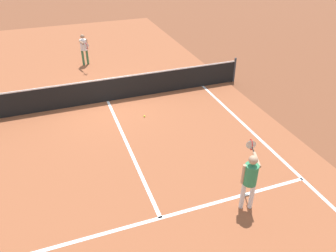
{
  "coord_description": "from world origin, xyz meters",
  "views": [
    {
      "loc": [
        -1.72,
        -11.63,
        5.99
      ],
      "look_at": [
        1.04,
        -4.07,
        1.0
      ],
      "focal_mm": 35.25,
      "sensor_mm": 36.0,
      "label": 1
    }
  ],
  "objects_px": {
    "player_far": "(84,47)",
    "tennis_ball_near_net": "(144,116)",
    "player_near": "(250,176)",
    "net": "(106,90)"
  },
  "relations": [
    {
      "from": "player_far",
      "to": "tennis_ball_near_net",
      "type": "bearing_deg",
      "value": -78.24
    },
    {
      "from": "player_near",
      "to": "net",
      "type": "bearing_deg",
      "value": 107.22
    },
    {
      "from": "tennis_ball_near_net",
      "to": "player_far",
      "type": "bearing_deg",
      "value": 101.76
    },
    {
      "from": "net",
      "to": "tennis_ball_near_net",
      "type": "bearing_deg",
      "value": -59.15
    },
    {
      "from": "net",
      "to": "player_near",
      "type": "distance_m",
      "value": 7.09
    },
    {
      "from": "player_near",
      "to": "tennis_ball_near_net",
      "type": "bearing_deg",
      "value": 102.13
    },
    {
      "from": "player_near",
      "to": "tennis_ball_near_net",
      "type": "relative_size",
      "value": 23.8
    },
    {
      "from": "player_far",
      "to": "player_near",
      "type": "bearing_deg",
      "value": -78.07
    },
    {
      "from": "net",
      "to": "player_near",
      "type": "relative_size",
      "value": 7.18
    },
    {
      "from": "player_near",
      "to": "tennis_ball_near_net",
      "type": "xyz_separation_m",
      "value": [
        -1.09,
        5.08,
        -0.94
      ]
    }
  ]
}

